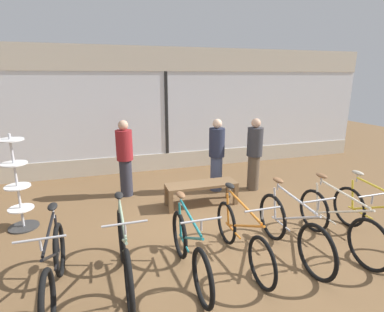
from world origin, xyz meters
name	(u,v)px	position (x,y,z in m)	size (l,w,h in m)	color
ground_plane	(224,241)	(0.00, 0.00, 0.00)	(24.00, 24.00, 0.00)	brown
shop_back_wall	(166,109)	(0.00, 3.95, 1.64)	(12.00, 0.08, 3.20)	beige
bicycle_far_left	(54,270)	(-2.32, -0.56, 0.38)	(0.46, 1.67, 1.02)	black
bicycle_left	(125,254)	(-1.53, -0.52, 0.40)	(0.46, 1.75, 1.05)	black
bicycle_center_left	(189,251)	(-0.75, -0.64, 0.37)	(0.46, 1.65, 1.02)	black
bicycle_center	(241,237)	(0.03, -0.53, 0.37)	(0.46, 1.71, 1.01)	black
bicycle_center_right	(292,230)	(0.76, -0.61, 0.40)	(0.46, 1.74, 1.05)	black
bicycle_right	(338,223)	(1.54, -0.63, 0.39)	(0.46, 1.77, 1.03)	black
bicycle_far_right	(375,218)	(2.22, -0.65, 0.38)	(0.46, 1.73, 1.02)	black
accessory_rack	(18,191)	(-3.06, 1.42, 0.67)	(0.48, 0.48, 1.62)	#333333
display_bench	(201,187)	(0.11, 1.40, 0.37)	(1.40, 0.44, 0.45)	brown
customer_near_rack	(254,153)	(1.50, 1.86, 0.84)	(0.38, 0.38, 1.61)	brown
customer_by_window	(125,157)	(-1.25, 2.35, 0.85)	(0.44, 0.44, 1.62)	#2D2D38
customer_mid_floor	(217,154)	(0.69, 2.07, 0.84)	(0.44, 0.44, 1.61)	#424C6B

